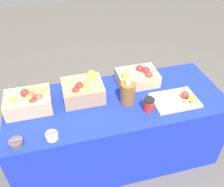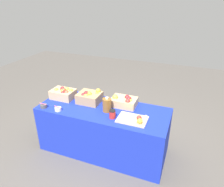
% 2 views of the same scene
% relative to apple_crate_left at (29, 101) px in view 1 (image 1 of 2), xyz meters
% --- Properties ---
extents(ground_plane, '(10.00, 10.00, 0.00)m').
position_rel_apple_crate_left_xyz_m(ground_plane, '(0.72, -0.08, -0.82)').
color(ground_plane, '#56514C').
extents(table, '(1.90, 0.76, 0.74)m').
position_rel_apple_crate_left_xyz_m(table, '(0.72, -0.08, -0.45)').
color(table, '#192DB7').
rests_on(table, ground_plane).
extents(apple_crate_left, '(0.37, 0.26, 0.19)m').
position_rel_apple_crate_left_xyz_m(apple_crate_left, '(0.00, 0.00, 0.00)').
color(apple_crate_left, tan).
rests_on(apple_crate_left, table).
extents(apple_crate_middle, '(0.34, 0.29, 0.20)m').
position_rel_apple_crate_left_xyz_m(apple_crate_middle, '(0.45, 0.03, 0.00)').
color(apple_crate_middle, tan).
rests_on(apple_crate_middle, table).
extents(apple_crate_right, '(0.37, 0.26, 0.17)m').
position_rel_apple_crate_left_xyz_m(apple_crate_right, '(0.97, 0.11, -0.01)').
color(apple_crate_right, tan).
rests_on(apple_crate_right, table).
extents(cutting_board_front, '(0.39, 0.28, 0.09)m').
position_rel_apple_crate_left_xyz_m(cutting_board_front, '(1.23, -0.23, -0.06)').
color(cutting_board_front, '#D1B284').
rests_on(cutting_board_front, table).
extents(sample_bowl_near, '(0.10, 0.10, 0.10)m').
position_rel_apple_crate_left_xyz_m(sample_bowl_near, '(-0.10, -0.38, -0.05)').
color(sample_bowl_near, '#4C4C51').
rests_on(sample_bowl_near, table).
extents(sample_bowl_mid, '(0.10, 0.09, 0.09)m').
position_rel_apple_crate_left_xyz_m(sample_bowl_mid, '(0.15, -0.37, -0.06)').
color(sample_bowl_mid, silver).
rests_on(sample_bowl_mid, table).
extents(cider_jug, '(0.13, 0.13, 0.22)m').
position_rel_apple_crate_left_xyz_m(cider_jug, '(0.80, -0.12, 0.02)').
color(cider_jug, brown).
rests_on(cider_jug, table).
extents(coffee_cup, '(0.09, 0.09, 0.12)m').
position_rel_apple_crate_left_xyz_m(coffee_cup, '(0.94, -0.27, -0.02)').
color(coffee_cup, red).
rests_on(coffee_cup, table).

